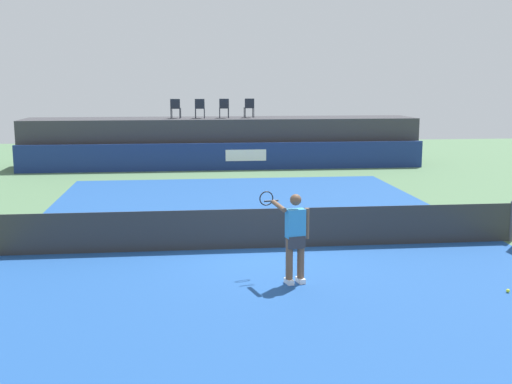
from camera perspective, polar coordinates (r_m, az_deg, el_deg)
name	(u,v)px	position (r m, az deg, el deg)	size (l,w,h in m)	color
ground_plane	(249,221)	(18.07, -0.67, -2.59)	(48.00, 48.00, 0.00)	#4C704C
court_inner	(261,248)	(15.18, 0.47, -5.01)	(12.00, 22.00, 0.00)	#1C478C
sponsor_wall	(225,157)	(28.31, -2.80, 3.17)	(18.00, 0.22, 1.20)	navy
spectator_platform	(222,141)	(30.04, -3.03, 4.51)	(18.00, 2.80, 2.20)	#38383D
spectator_chair_far_left	(176,108)	(29.67, -7.18, 7.47)	(0.48, 0.48, 0.89)	#1E232D
spectator_chair_left	(200,108)	(29.62, -5.02, 7.50)	(0.46, 0.46, 0.89)	#1E232D
spectator_chair_center	(224,107)	(29.82, -2.86, 7.54)	(0.45, 0.45, 0.89)	#1E232D
spectator_chair_right	(249,107)	(30.07, -0.61, 7.57)	(0.45, 0.45, 0.89)	#1E232D
tennis_net	(261,229)	(15.06, 0.47, -3.27)	(12.40, 0.02, 0.95)	#2D2D2D
net_post_far	(512,221)	(16.94, 21.80, -2.42)	(0.10, 0.10, 1.00)	#4C4C51
tennis_player	(294,235)	(12.41, 3.44, -3.85)	(0.88, 1.12, 1.77)	white
tennis_ball	(508,291)	(12.96, 21.51, -8.18)	(0.07, 0.07, 0.07)	#D8EA33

